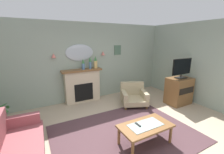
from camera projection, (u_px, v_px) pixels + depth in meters
The scene contains 19 objects.
floor at pixel (130, 141), 3.36m from camera, with size 7.23×6.41×0.10m, color tan.
wall_back at pixel (86, 62), 5.36m from camera, with size 7.23×0.10×2.72m, color #93A393.
wall_right at pixel (218, 67), 4.48m from camera, with size 0.10×6.41×2.72m, color #93A393.
patterned_rug at pixel (125, 134), 3.52m from camera, with size 3.20×2.40×0.01m, color #4C3338.
fireplace at pixel (83, 86), 5.25m from camera, with size 1.36×0.36×1.16m.
mantel_vase_centre at pixel (83, 64), 5.07m from camera, with size 0.11×0.11×0.36m.
mantel_vase_right at pixel (90, 62), 5.17m from camera, with size 0.10×0.10×0.41m.
mantel_vase_left at pixel (96, 63), 5.27m from camera, with size 0.13×0.13×0.42m.
wall_mirror at pixel (80, 53), 5.10m from camera, with size 0.96×0.06×0.56m, color #B2BCC6.
wall_sconce_left at pixel (54, 56), 4.67m from camera, with size 0.14×0.14×0.14m, color #D17066.
wall_sconce_right at pixel (103, 53), 5.46m from camera, with size 0.14×0.14×0.14m, color #D17066.
framed_picture at pixel (118, 50), 5.79m from camera, with size 0.28×0.03×0.36m, color #4C6B56.
coffee_table at pixel (145, 127), 3.10m from camera, with size 1.10×0.60×0.45m.
tv_remote at pixel (138, 125), 3.08m from camera, with size 0.04×0.16×0.02m, color black.
floral_couch at pixel (10, 147), 2.63m from camera, with size 0.95×1.76×0.76m.
armchair_beside_couch at pixel (133, 95), 5.09m from camera, with size 1.06×1.07×0.71m.
tv_cabinet at pixel (179, 91), 5.11m from camera, with size 0.80×0.57×0.90m.
tv_flatscreen at pixel (182, 68), 4.90m from camera, with size 0.84×0.24×0.65m.
potted_plant_small_fern at pixel (3, 114), 3.82m from camera, with size 0.38×0.39×0.63m.
Camera 1 is at (-1.74, -2.37, 2.15)m, focal length 24.12 mm.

